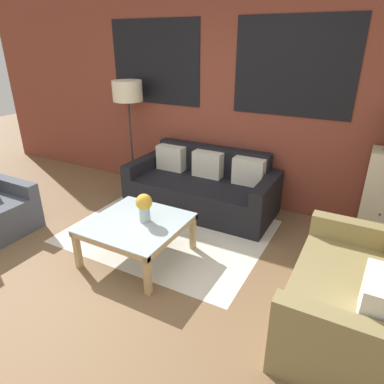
% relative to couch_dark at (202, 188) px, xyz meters
% --- Properties ---
extents(ground_plane, '(16.00, 16.00, 0.00)m').
position_rel_couch_dark_xyz_m(ground_plane, '(-0.03, -1.95, -0.29)').
color(ground_plane, brown).
extents(wall_back_brick, '(8.40, 0.09, 2.80)m').
position_rel_couch_dark_xyz_m(wall_back_brick, '(-0.03, 0.49, 1.12)').
color(wall_back_brick, brown).
rests_on(wall_back_brick, ground_plane).
extents(rug, '(2.25, 1.76, 0.00)m').
position_rel_couch_dark_xyz_m(rug, '(-0.06, -0.76, -0.28)').
color(rug, silver).
rests_on(rug, ground_plane).
extents(couch_dark, '(1.93, 0.88, 0.78)m').
position_rel_couch_dark_xyz_m(couch_dark, '(0.00, 0.00, 0.00)').
color(couch_dark, black).
rests_on(couch_dark, ground_plane).
extents(settee_vintage, '(0.80, 1.42, 0.92)m').
position_rel_couch_dark_xyz_m(settee_vintage, '(1.97, -1.37, 0.02)').
color(settee_vintage, olive).
rests_on(settee_vintage, ground_plane).
extents(coffee_table, '(0.91, 0.91, 0.42)m').
position_rel_couch_dark_xyz_m(coffee_table, '(-0.06, -1.36, 0.07)').
color(coffee_table, silver).
rests_on(coffee_table, ground_plane).
extents(floor_lamp, '(0.42, 0.42, 1.58)m').
position_rel_couch_dark_xyz_m(floor_lamp, '(-1.26, 0.14, 1.09)').
color(floor_lamp, '#2D2D2D').
rests_on(floor_lamp, ground_plane).
extents(drawer_cabinet, '(0.41, 0.38, 1.04)m').
position_rel_couch_dark_xyz_m(drawer_cabinet, '(2.09, 0.23, 0.23)').
color(drawer_cabinet, beige).
rests_on(drawer_cabinet, ground_plane).
extents(flower_vase, '(0.16, 0.16, 0.30)m').
position_rel_couch_dark_xyz_m(flower_vase, '(0.02, -1.31, 0.31)').
color(flower_vase, '#ADBCC6').
rests_on(flower_vase, coffee_table).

